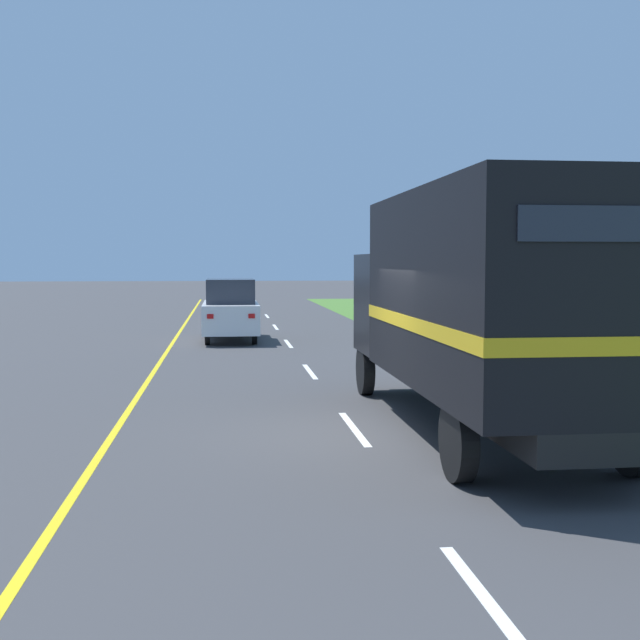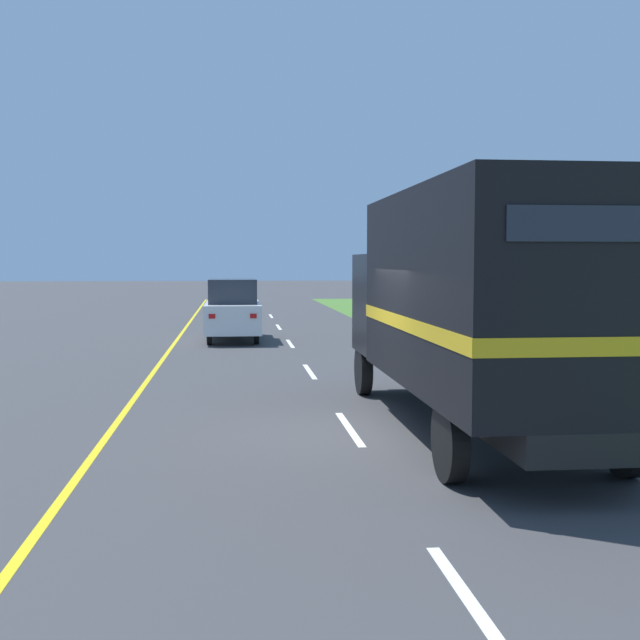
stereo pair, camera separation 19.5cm
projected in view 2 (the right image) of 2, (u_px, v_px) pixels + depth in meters
The scene contains 14 objects.
ground_plane at pixel (353, 433), 12.22m from camera, with size 200.00×200.00×0.00m, color #3D3D3F.
edge_line_yellow at pixel (174, 344), 25.48m from camera, with size 0.12×61.39×0.01m, color yellow.
centre_dash_nearest at pixel (475, 609), 6.03m from camera, with size 0.12×2.60×0.01m, color white.
centre_dash_near at pixel (349, 428), 12.58m from camera, with size 0.12×2.60×0.01m, color white.
centre_dash_mid_a at pixel (310, 371), 19.12m from camera, with size 0.12×2.60×0.01m, color white.
centre_dash_mid_b at pixel (290, 344), 25.67m from camera, with size 0.12×2.60×0.01m, color white.
centre_dash_far at pixel (279, 327), 32.21m from camera, with size 0.12×2.60×0.01m, color white.
centre_dash_farthest at pixel (271, 316), 38.76m from camera, with size 0.12×2.60×0.01m, color white.
horse_trailer_truck at pixel (478, 302), 11.98m from camera, with size 2.56×8.53×3.61m.
lead_car_white at pixel (233, 310), 26.64m from camera, with size 1.80×4.36×2.05m.
highway_sign at pixel (621, 307), 16.35m from camera, with size 1.86×0.09×2.73m.
roadside_tree_near at pixel (600, 240), 22.22m from camera, with size 2.85×2.85×4.67m.
roadside_tree_mid at pixel (508, 232), 32.04m from camera, with size 4.23×4.23×5.92m.
roadside_tree_far at pixel (489, 245), 39.30m from camera, with size 4.62×4.62×5.78m.
Camera 2 is at (-1.79, -11.94, 2.61)m, focal length 45.00 mm.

